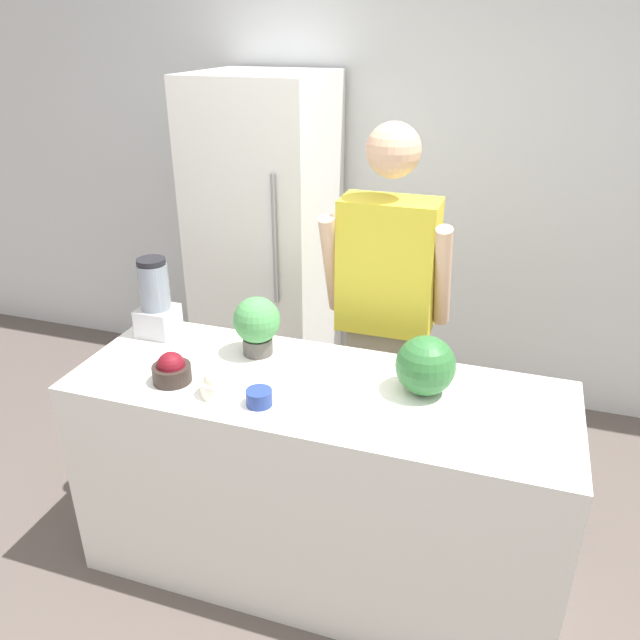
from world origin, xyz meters
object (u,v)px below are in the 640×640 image
person (385,314)px  bowl_small_blue (259,397)px  refrigerator (268,249)px  bowl_cream (217,384)px  potted_plant (257,323)px  watermelon (425,366)px  bowl_cherries (172,370)px  blender (156,301)px

person → bowl_small_blue: 0.89m
refrigerator → bowl_cream: (0.39, -1.41, -0.00)m
potted_plant → watermelon: bearing=-8.7°
person → watermelon: (0.28, -0.61, 0.11)m
bowl_cream → potted_plant: size_ratio=0.51×
bowl_small_blue → bowl_cherries: bearing=173.0°
person → potted_plant: size_ratio=7.25×
watermelon → bowl_small_blue: bearing=-155.7°
bowl_cream → potted_plant: 0.34m
potted_plant → blender: bearing=176.2°
bowl_cherries → blender: size_ratio=0.42×
person → bowl_small_blue: size_ratio=18.84×
bowl_small_blue → blender: size_ratio=0.27×
watermelon → bowl_small_blue: (-0.53, -0.24, -0.09)m
refrigerator → bowl_cherries: bearing=-82.2°
person → bowl_small_blue: bearing=-106.6°
person → watermelon: 0.68m
bowl_cherries → blender: 0.43m
person → bowl_cream: bearing=-116.8°
watermelon → blender: blender is taller
bowl_cream → bowl_small_blue: bearing=-5.7°
refrigerator → watermelon: size_ratio=8.83×
person → blender: 1.01m
watermelon → bowl_cherries: watermelon is taller
refrigerator → watermelon: (1.09, -1.18, 0.07)m
bowl_cream → watermelon: bearing=17.7°
bowl_cream → refrigerator: bearing=105.4°
person → bowl_cream: (-0.42, -0.84, 0.03)m
bowl_cherries → bowl_small_blue: (0.37, -0.05, -0.02)m
watermelon → blender: (-1.15, 0.14, 0.03)m
bowl_small_blue → blender: blender is taller
refrigerator → person: bearing=-35.1°
bowl_small_blue → blender: (-0.62, 0.38, 0.12)m
refrigerator → potted_plant: (0.40, -1.08, 0.09)m
refrigerator → person: size_ratio=1.08×
refrigerator → person: refrigerator is taller
potted_plant → person: bearing=51.4°
refrigerator → bowl_cream: size_ratio=15.19×
blender → refrigerator: bearing=86.3°
person → bowl_small_blue: (-0.25, -0.85, 0.02)m
bowl_cherries → bowl_small_blue: size_ratio=1.55×
person → potted_plant: 0.66m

